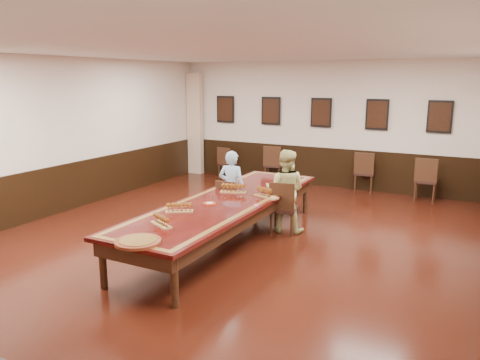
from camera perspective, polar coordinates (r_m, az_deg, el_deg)
The scene contains 23 objects.
floor at distance 8.10m, azimuth -1.66°, elevation -7.67°, with size 8.00×10.00×0.02m, color black.
ceiling at distance 7.63m, azimuth -1.82°, elevation 15.70°, with size 8.00×10.00×0.02m, color white.
wall_back at distance 12.28m, azimuth 9.91°, elevation 6.73°, with size 8.00×0.02×3.20m, color beige.
wall_left at distance 10.27m, azimuth -21.69°, elevation 4.97°, with size 0.02×10.00×3.20m, color beige.
chair_man at distance 8.88m, azimuth -1.23°, elevation -2.76°, with size 0.42×0.46×0.90m, color black, non-canonical shape.
chair_woman at distance 8.48m, azimuth 5.34°, elevation -3.29°, with size 0.45×0.49×0.97m, color black, non-canonical shape.
spare_chair_a at distance 13.10m, azimuth -1.55°, elevation 2.13°, with size 0.41×0.45×0.88m, color black, non-canonical shape.
spare_chair_b at distance 12.60m, azimuth 4.15°, elevation 1.97°, with size 0.47×0.51×1.00m, color black, non-canonical shape.
spare_chair_c at distance 11.94m, azimuth 14.95°, elevation 0.99°, with size 0.47×0.51×1.00m, color black, non-canonical shape.
spare_chair_d at distance 11.43m, azimuth 21.74°, elevation 0.08°, with size 0.48×0.52×1.02m, color black, non-canonical shape.
person_man at distance 8.90m, azimuth -1.01°, elevation -0.95°, with size 0.52×0.34×1.43m, color #5496D3.
person_woman at distance 8.51m, azimuth 5.51°, elevation -1.34°, with size 0.75×0.59×1.51m, color #CCC97F.
pink_phone at distance 7.55m, azimuth 2.02°, elevation -3.09°, with size 0.06×0.13×0.01m, color #D84897.
curtain at distance 13.75m, azimuth -5.50°, elevation 6.80°, with size 0.45×0.18×2.90m, color #D1AE90.
wainscoting at distance 7.94m, azimuth -1.68°, elevation -4.21°, with size 8.00×10.00×1.00m.
conference_table at distance 7.91m, azimuth -1.69°, elevation -3.44°, with size 1.40×5.00×0.76m.
posters at distance 12.19m, azimuth 9.85°, elevation 8.10°, with size 6.14×0.04×0.74m.
flight_a at distance 8.35m, azimuth -0.82°, elevation -1.04°, with size 0.49×0.28×0.17m.
flight_b at distance 8.04m, azimuth 3.11°, elevation -1.57°, with size 0.48×0.27×0.17m.
flight_c at distance 7.20m, azimuth -7.41°, elevation -3.38°, with size 0.42×0.34×0.16m.
flight_d at distance 6.60m, azimuth -9.59°, elevation -4.92°, with size 0.44×0.30×0.16m.
red_plate_grp at distance 7.63m, azimuth -3.74°, elevation -2.89°, with size 0.21×0.21×0.03m.
carved_platter at distance 6.00m, azimuth -12.35°, elevation -7.34°, with size 0.69×0.69×0.05m.
Camera 1 is at (3.75, -6.63, 2.76)m, focal length 35.00 mm.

